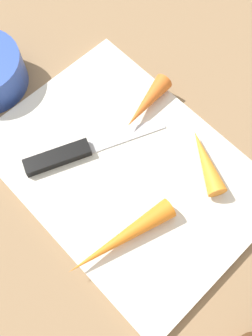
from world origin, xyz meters
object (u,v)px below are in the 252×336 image
at_px(knife, 67,154).
at_px(carrot_shortest, 146,103).
at_px(cutting_board, 126,170).
at_px(carrot_longest, 121,239).
at_px(carrot_medium, 206,161).

height_order(knife, carrot_shortest, carrot_shortest).
height_order(cutting_board, knife, knife).
bearing_deg(cutting_board, carrot_longest, -47.27).
relative_size(cutting_board, carrot_shortest, 3.94).
xyz_separation_m(cutting_board, carrot_longest, (0.07, -0.07, 0.02)).
bearing_deg(carrot_shortest, carrot_medium, 75.95).
relative_size(cutting_board, carrot_longest, 2.49).
bearing_deg(carrot_longest, carrot_medium, -169.97).
xyz_separation_m(knife, carrot_medium, (0.14, 0.12, 0.01)).
xyz_separation_m(cutting_board, carrot_shortest, (-0.05, 0.09, 0.02)).
xyz_separation_m(carrot_longest, carrot_medium, (0.00, 0.15, -0.00)).
bearing_deg(knife, carrot_longest, -79.14).
height_order(cutting_board, carrot_shortest, carrot_shortest).
height_order(carrot_longest, carrot_medium, same).
bearing_deg(carrot_longest, cutting_board, -126.38).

